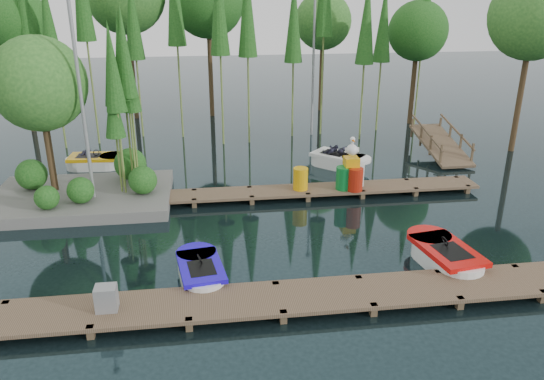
{
  "coord_description": "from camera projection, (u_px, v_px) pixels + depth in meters",
  "views": [
    {
      "loc": [
        -1.64,
        -15.32,
        7.28
      ],
      "look_at": [
        0.5,
        0.5,
        1.1
      ],
      "focal_mm": 35.0,
      "sensor_mm": 36.0,
      "label": 1
    }
  ],
  "objects": [
    {
      "name": "ground_plane",
      "position": [
        259.0,
        228.0,
        16.99
      ],
      "size": [
        90.0,
        90.0,
        0.0
      ],
      "primitive_type": "plane",
      "color": "#192C30"
    },
    {
      "name": "island",
      "position": [
        64.0,
        114.0,
        18.09
      ],
      "size": [
        6.2,
        4.2,
        6.75
      ],
      "color": "slate",
      "rests_on": "ground"
    },
    {
      "name": "boat_yellow_far",
      "position": [
        95.0,
        162.0,
        22.53
      ],
      "size": [
        2.65,
        1.32,
        1.29
      ],
      "rotation": [
        0.0,
        0.0,
        -0.41
      ],
      "color": "white",
      "rests_on": "ground"
    },
    {
      "name": "seagull_post",
      "position": [
        345.0,
        175.0,
        19.45
      ],
      "size": [
        0.44,
        0.24,
        0.71
      ],
      "color": "gray",
      "rests_on": "far_dock"
    },
    {
      "name": "utility_cabinet",
      "position": [
        106.0,
        298.0,
        12.11
      ],
      "size": [
        0.49,
        0.41,
        0.6
      ],
      "primitive_type": "cube",
      "color": "gray",
      "rests_on": "near_dock"
    },
    {
      "name": "near_dock",
      "position": [
        279.0,
        299.0,
        12.75
      ],
      "size": [
        18.0,
        1.5,
        0.5
      ],
      "color": "brown",
      "rests_on": "ground"
    },
    {
      "name": "yellow_barrel",
      "position": [
        300.0,
        179.0,
        19.27
      ],
      "size": [
        0.54,
        0.54,
        0.81
      ],
      "primitive_type": "cylinder",
      "color": "#E5A30C",
      "rests_on": "far_dock"
    },
    {
      "name": "far_dock",
      "position": [
        278.0,
        192.0,
        19.34
      ],
      "size": [
        15.0,
        1.2,
        0.5
      ],
      "color": "brown",
      "rests_on": "ground"
    },
    {
      "name": "boat_white_far",
      "position": [
        339.0,
        160.0,
        22.64
      ],
      "size": [
        2.82,
        2.77,
        1.29
      ],
      "rotation": [
        0.0,
        0.0,
        -0.07
      ],
      "color": "white",
      "rests_on": "ground"
    },
    {
      "name": "drum_cluster",
      "position": [
        352.0,
        173.0,
        19.31
      ],
      "size": [
        1.13,
        1.03,
        1.94
      ],
      "color": "#0C6F29",
      "rests_on": "far_dock"
    },
    {
      "name": "lamp_rear",
      "position": [
        314.0,
        51.0,
        26.12
      ],
      "size": [
        0.3,
        0.3,
        7.25
      ],
      "color": "gray",
      "rests_on": "ground"
    },
    {
      "name": "ramp",
      "position": [
        440.0,
        144.0,
        23.91
      ],
      "size": [
        1.5,
        3.94,
        1.49
      ],
      "color": "brown",
      "rests_on": "ground"
    },
    {
      "name": "boat_blue",
      "position": [
        201.0,
        273.0,
        13.9
      ],
      "size": [
        1.41,
        2.53,
        0.81
      ],
      "rotation": [
        0.0,
        0.0,
        0.14
      ],
      "color": "white",
      "rests_on": "ground"
    },
    {
      "name": "tree_screen",
      "position": [
        188.0,
        12.0,
        24.32
      ],
      "size": [
        34.42,
        18.53,
        10.31
      ],
      "color": "#44311D",
      "rests_on": "ground"
    },
    {
      "name": "boat_red",
      "position": [
        445.0,
        257.0,
        14.63
      ],
      "size": [
        1.66,
        2.93,
        0.93
      ],
      "rotation": [
        0.0,
        0.0,
        0.16
      ],
      "color": "white",
      "rests_on": "ground"
    },
    {
      "name": "lamp_island",
      "position": [
        79.0,
        86.0,
        17.07
      ],
      "size": [
        0.3,
        0.3,
        7.25
      ],
      "color": "gray",
      "rests_on": "ground"
    }
  ]
}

